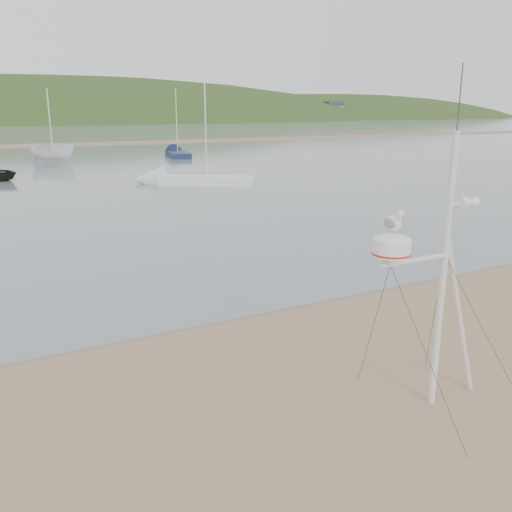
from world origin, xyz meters
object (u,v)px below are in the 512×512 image
sailboat_blue_far (175,153)px  sailboat_white_near (174,180)px  mast_rig (437,332)px  boat_white (51,136)px

sailboat_blue_far → sailboat_white_near: size_ratio=0.97×
mast_rig → sailboat_white_near: bearing=78.5°
sailboat_blue_far → mast_rig: bearing=-105.5°
boat_white → sailboat_blue_far: bearing=-34.7°
boat_white → sailboat_white_near: bearing=-122.2°
mast_rig → sailboat_white_near: (5.47, 26.81, -0.96)m
sailboat_white_near → mast_rig: bearing=-101.5°
sailboat_blue_far → sailboat_white_near: 22.22m
sailboat_white_near → sailboat_blue_far: bearing=69.6°
boat_white → mast_rig: bearing=-136.8°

